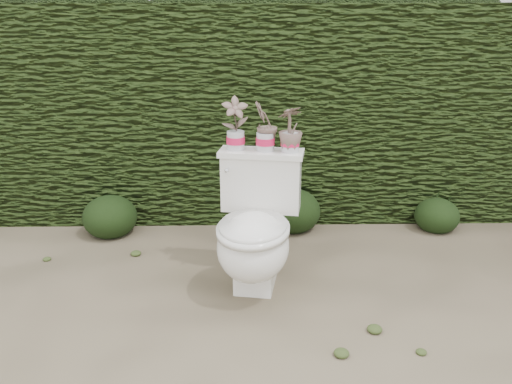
{
  "coord_description": "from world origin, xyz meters",
  "views": [
    {
      "loc": [
        -0.25,
        -2.7,
        1.61
      ],
      "look_at": [
        -0.19,
        0.3,
        0.55
      ],
      "focal_mm": 38.0,
      "sensor_mm": 36.0,
      "label": 1
    }
  ],
  "objects_px": {
    "toilet": "(255,232)",
    "potted_plant_center": "(265,128)",
    "potted_plant_left": "(235,125)",
    "potted_plant_right": "(290,130)"
  },
  "relations": [
    {
      "from": "toilet",
      "to": "potted_plant_center",
      "type": "xyz_separation_m",
      "value": [
        0.06,
        0.23,
        0.56
      ]
    },
    {
      "from": "toilet",
      "to": "potted_plant_right",
      "type": "xyz_separation_m",
      "value": [
        0.21,
        0.21,
        0.55
      ]
    },
    {
      "from": "toilet",
      "to": "potted_plant_right",
      "type": "height_order",
      "value": "potted_plant_right"
    },
    {
      "from": "toilet",
      "to": "potted_plant_left",
      "type": "relative_size",
      "value": 2.59
    },
    {
      "from": "toilet",
      "to": "potted_plant_center",
      "type": "bearing_deg",
      "value": 84.56
    },
    {
      "from": "potted_plant_left",
      "to": "toilet",
      "type": "bearing_deg",
      "value": -76.46
    },
    {
      "from": "potted_plant_left",
      "to": "potted_plant_center",
      "type": "relative_size",
      "value": 1.08
    },
    {
      "from": "toilet",
      "to": "potted_plant_left",
      "type": "xyz_separation_m",
      "value": [
        -0.11,
        0.26,
        0.57
      ]
    },
    {
      "from": "potted_plant_center",
      "to": "potted_plant_right",
      "type": "distance_m",
      "value": 0.15
    },
    {
      "from": "potted_plant_left",
      "to": "potted_plant_right",
      "type": "xyz_separation_m",
      "value": [
        0.32,
        -0.05,
        -0.02
      ]
    }
  ]
}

